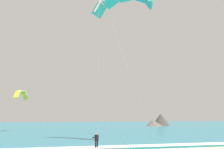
# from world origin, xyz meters

# --- Properties ---
(sea) EXTENTS (200.00, 120.00, 0.20)m
(sea) POSITION_xyz_m (0.00, 70.59, 0.10)
(sea) COLOR teal
(sea) RESTS_ON ground
(surf_foam) EXTENTS (200.00, 1.98, 0.04)m
(surf_foam) POSITION_xyz_m (0.00, 11.59, 0.22)
(surf_foam) COLOR white
(surf_foam) RESTS_ON sea
(kitesurfer) EXTENTS (0.65, 0.64, 1.69)m
(kitesurfer) POSITION_xyz_m (-5.09, 11.28, 0.94)
(kitesurfer) COLOR black
(kitesurfer) RESTS_ON ground
(kite_primary) EXTENTS (7.67, 8.01, 18.73)m
(kite_primary) POSITION_xyz_m (-0.52, 16.86, 18.61)
(kite_primary) COLOR teal
(kite_distant) EXTENTS (2.73, 5.42, 1.91)m
(kite_distant) POSITION_xyz_m (-15.32, 43.73, 8.07)
(kite_distant) COLOR yellow
(headland_right) EXTENTS (9.33, 8.70, 4.06)m
(headland_right) POSITION_xyz_m (24.58, 61.92, 1.61)
(headland_right) COLOR #665B51
(headland_right) RESTS_ON ground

